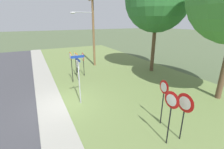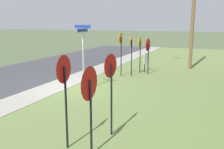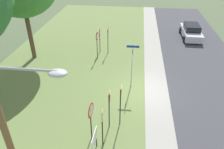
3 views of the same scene
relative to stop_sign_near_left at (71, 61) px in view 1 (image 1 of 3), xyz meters
The scene contains 14 objects.
ground_plane 4.23m from the stop_sign_near_left, 21.70° to the right, with size 160.00×160.00×0.00m, color #4C5B3D.
sidewalk_strip 4.54m from the stop_sign_near_left, 32.07° to the right, with size 44.00×1.60×0.06m, color #99968C.
grass_median 6.09m from the stop_sign_near_left, 52.77° to the left, with size 44.00×12.00×0.04m, color olive.
stop_sign_near_left is the anchor object (origin of this frame).
stop_sign_near_right 1.81m from the stop_sign_near_left, 130.83° to the left, with size 0.77×0.12×2.24m.
stop_sign_far_left 0.64m from the stop_sign_near_left, 115.92° to the left, with size 0.61×0.12×2.45m.
stop_sign_far_center 1.73m from the stop_sign_near_left, 154.94° to the left, with size 0.64×0.09×2.30m.
yield_sign_near_left 9.42m from the stop_sign_near_left, 16.05° to the left, with size 0.83×0.10×2.24m.
yield_sign_near_right 8.23m from the stop_sign_near_left, 18.61° to the left, with size 0.68×0.13×2.39m.
yield_sign_far_left 9.18m from the stop_sign_near_left, 11.72° to the left, with size 0.72×0.11×2.46m.
street_name_post 3.89m from the stop_sign_near_left, ahead, with size 0.96×0.82×3.12m.
utility_pole 6.01m from the stop_sign_near_left, 140.87° to the left, with size 2.10×2.57×8.10m.
notice_board 2.54m from the stop_sign_near_left, 152.96° to the left, with size 1.10×0.07×1.25m.
oak_tree_left 9.65m from the stop_sign_near_left, 87.07° to the left, with size 5.96×5.96×9.85m.
Camera 1 is at (9.38, -1.33, 5.11)m, focal length 25.46 mm.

